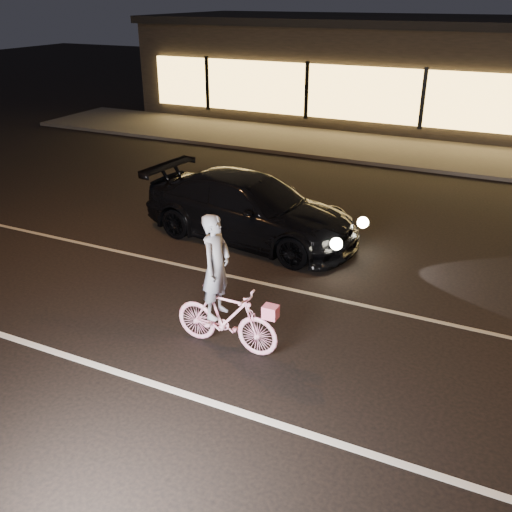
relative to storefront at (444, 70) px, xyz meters
The scene contains 7 objects.
ground 19.09m from the storefront, 90.00° to the right, with size 90.00×90.00×0.00m, color black.
lane_stripe_near 20.58m from the storefront, 90.00° to the right, with size 60.00×0.12×0.01m, color silver.
lane_stripe_far 17.10m from the storefront, 90.00° to the right, with size 60.00×0.10×0.01m, color gray.
sidewalk 6.32m from the storefront, 90.00° to the right, with size 30.00×4.00×0.12m, color #383533.
storefront is the anchor object (origin of this frame).
cyclist 19.22m from the storefront, 90.23° to the right, with size 1.75×0.60×2.20m.
sedan 15.23m from the storefront, 96.13° to the right, with size 5.22×2.60×1.46m.
Camera 1 is at (3.65, -6.84, 5.08)m, focal length 40.00 mm.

